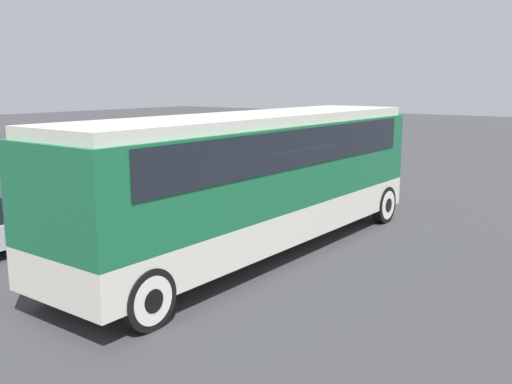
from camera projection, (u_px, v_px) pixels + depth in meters
name	position (u px, v px, depth m)	size (l,w,h in m)	color
ground_plane	(256.00, 253.00, 13.17)	(120.00, 120.00, 0.00)	#38383A
tour_bus	(259.00, 170.00, 12.89)	(10.68, 2.53, 3.20)	silver
parked_car_mid	(141.00, 178.00, 19.13)	(4.80, 1.85, 1.46)	maroon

